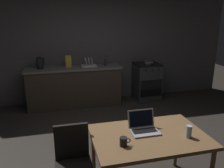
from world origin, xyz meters
name	(u,v)px	position (x,y,z in m)	size (l,w,h in m)	color
ground_plane	(120,153)	(0.00, 0.00, 0.00)	(12.00, 12.00, 0.00)	#2D2823
back_wall	(104,43)	(0.30, 2.57, 1.39)	(6.40, 0.10, 2.78)	#4E4C4C
kitchen_counter	(74,86)	(-0.48, 2.22, 0.46)	(2.16, 0.64, 0.92)	#382D23
stove_oven	(147,81)	(1.32, 2.21, 0.46)	(0.60, 0.62, 0.92)	#2D2D30
dining_table	(149,141)	(0.08, -0.86, 0.68)	(1.28, 0.86, 0.76)	brown
chair	(73,160)	(-0.77, -0.77, 0.52)	(0.40, 0.40, 0.90)	black
laptop	(144,127)	(0.05, -0.76, 0.80)	(0.32, 0.28, 0.22)	#99999E
electric_kettle	(40,63)	(-1.21, 2.22, 1.04)	(0.17, 0.15, 0.27)	black
bottle	(106,61)	(0.26, 2.17, 1.03)	(0.07, 0.07, 0.25)	#2D2D33
frying_pan	(149,62)	(1.35, 2.19, 0.94)	(0.23, 0.41, 0.05)	gray
coffee_mug	(124,142)	(-0.27, -1.01, 0.80)	(0.12, 0.08, 0.09)	black
drinking_glass	(189,131)	(0.48, -1.01, 0.82)	(0.07, 0.07, 0.14)	#99B7C6
cereal_box	(68,61)	(-0.59, 2.24, 1.05)	(0.13, 0.05, 0.27)	gold
dish_rack	(89,64)	(-0.13, 2.22, 0.96)	(0.34, 0.26, 0.21)	silver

